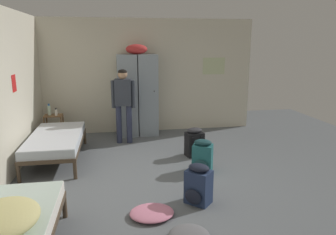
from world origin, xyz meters
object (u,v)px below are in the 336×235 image
(locker_bank, at_px, (138,93))
(backpack_black, at_px, (194,142))
(water_bottle, at_px, (49,110))
(shelf_unit, at_px, (54,125))
(bed_left_rear, at_px, (56,140))
(bedding_heap, at_px, (2,218))
(lotion_bottle, at_px, (56,112))
(backpack_teal, at_px, (202,156))
(clothes_pile_pink, at_px, (152,213))
(person_traveler, at_px, (123,99))
(backpack_navy, at_px, (198,185))

(locker_bank, distance_m, backpack_black, 2.02)
(water_bottle, height_order, backpack_black, water_bottle)
(shelf_unit, distance_m, bed_left_rear, 1.31)
(bedding_heap, relative_size, lotion_bottle, 4.54)
(backpack_teal, bearing_deg, clothes_pile_pink, -128.13)
(bed_left_rear, xyz_separation_m, water_bottle, (-0.33, 1.31, 0.30))
(lotion_bottle, xyz_separation_m, backpack_teal, (2.66, -2.20, -0.38))
(locker_bank, distance_m, bed_left_rear, 2.24)
(locker_bank, bearing_deg, person_traveler, -119.65)
(backpack_navy, bearing_deg, locker_bank, 98.68)
(bed_left_rear, distance_m, bedding_heap, 3.07)
(bed_left_rear, distance_m, clothes_pile_pink, 2.70)
(backpack_teal, bearing_deg, locker_bank, 110.05)
(shelf_unit, bearing_deg, bed_left_rear, -79.00)
(backpack_navy, bearing_deg, backpack_black, 77.46)
(locker_bank, xyz_separation_m, person_traveler, (-0.34, -0.60, -0.02))
(person_traveler, height_order, clothes_pile_pink, person_traveler)
(backpack_teal, relative_size, backpack_black, 1.00)
(locker_bank, distance_m, lotion_bottle, 1.82)
(bed_left_rear, xyz_separation_m, backpack_teal, (2.48, -0.95, -0.12))
(locker_bank, xyz_separation_m, backpack_navy, (0.53, -3.46, -0.71))
(bedding_heap, xyz_separation_m, water_bottle, (-0.39, 4.37, 0.08))
(person_traveler, distance_m, clothes_pile_pink, 3.22)
(locker_bank, distance_m, shelf_unit, 1.96)
(lotion_bottle, distance_m, backpack_black, 3.09)
(locker_bank, bearing_deg, backpack_navy, -81.32)
(locker_bank, height_order, shelf_unit, locker_bank)
(backpack_teal, xyz_separation_m, backpack_navy, (-0.35, -1.05, 0.00))
(shelf_unit, xyz_separation_m, person_traveler, (1.51, -0.43, 0.60))
(bed_left_rear, height_order, lotion_bottle, lotion_bottle)
(bed_left_rear, bearing_deg, lotion_bottle, 98.22)
(person_traveler, bearing_deg, backpack_navy, -73.04)
(locker_bank, relative_size, shelf_unit, 3.63)
(backpack_black, relative_size, clothes_pile_pink, 1.00)
(bedding_heap, distance_m, lotion_bottle, 4.32)
(water_bottle, bearing_deg, lotion_bottle, -21.80)
(backpack_teal, bearing_deg, shelf_unit, 140.66)
(bed_left_rear, bearing_deg, backpack_black, -4.23)
(bed_left_rear, height_order, backpack_teal, backpack_teal)
(shelf_unit, xyz_separation_m, water_bottle, (-0.08, 0.02, 0.33))
(lotion_bottle, xyz_separation_m, backpack_black, (2.71, -1.43, -0.38))
(backpack_teal, bearing_deg, person_traveler, 124.08)
(bedding_heap, bearing_deg, backpack_black, 49.33)
(clothes_pile_pink, bearing_deg, lotion_bottle, 115.51)
(backpack_teal, height_order, clothes_pile_pink, backpack_teal)
(shelf_unit, bearing_deg, backpack_teal, -39.34)
(lotion_bottle, bearing_deg, shelf_unit, 150.26)
(shelf_unit, bearing_deg, backpack_black, -27.91)
(bedding_heap, bearing_deg, person_traveler, 73.01)
(shelf_unit, xyz_separation_m, backpack_black, (2.78, -1.47, -0.09))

